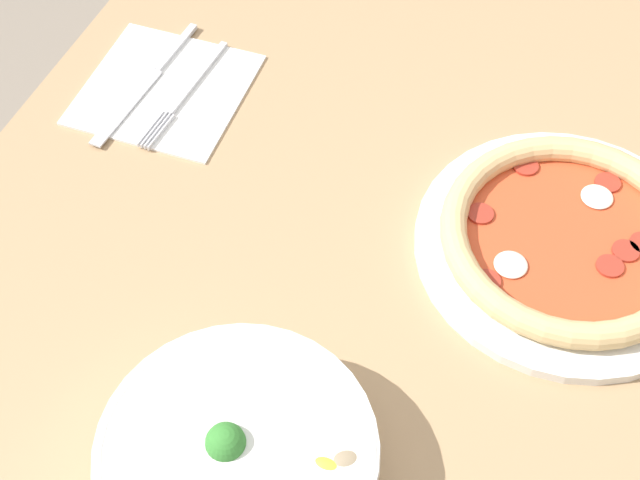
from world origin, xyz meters
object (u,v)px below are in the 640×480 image
(fork, at_px, (187,92))
(knife, at_px, (151,77))
(bowl, at_px, (240,459))
(pizza, at_px, (569,240))

(fork, bearing_deg, knife, -95.03)
(bowl, xyz_separation_m, fork, (0.24, -0.38, -0.03))
(pizza, xyz_separation_m, knife, (0.49, -0.07, -0.01))
(bowl, distance_m, fork, 0.45)
(bowl, height_order, knife, bowl)
(fork, height_order, knife, same)
(pizza, bearing_deg, bowl, 58.33)
(knife, bearing_deg, fork, 84.97)
(fork, bearing_deg, bowl, 35.70)
(pizza, height_order, knife, pizza)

